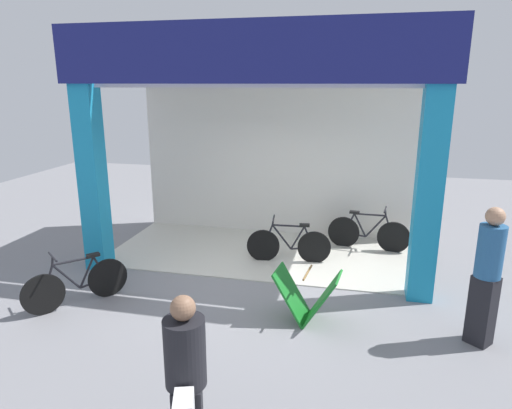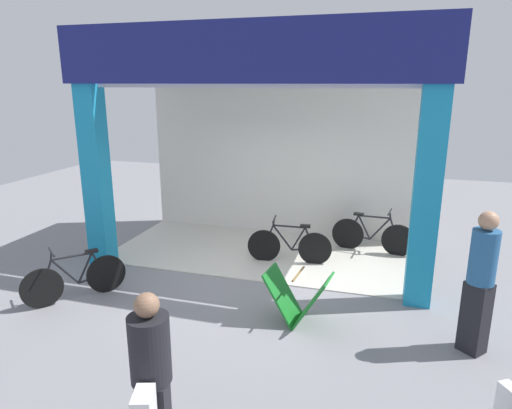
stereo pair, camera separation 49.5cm
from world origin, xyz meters
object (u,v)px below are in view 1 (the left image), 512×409
(sandwich_board_sign, at_px, (307,296))
(pedestrian_2, at_px, (186,388))
(bicycle_inside_0, at_px, (289,245))
(bicycle_inside_1, at_px, (368,233))
(pedestrian_0, at_px, (487,276))
(bicycle_parked_0, at_px, (77,284))

(sandwich_board_sign, relative_size, pedestrian_2, 0.57)
(pedestrian_2, bearing_deg, bicycle_inside_0, 88.84)
(bicycle_inside_0, xyz_separation_m, bicycle_inside_1, (1.42, 0.98, 0.01))
(sandwich_board_sign, bearing_deg, bicycle_inside_0, 105.45)
(bicycle_inside_0, height_order, pedestrian_0, pedestrian_0)
(sandwich_board_sign, bearing_deg, pedestrian_0, -1.72)
(bicycle_inside_0, bearing_deg, bicycle_parked_0, -140.23)
(bicycle_inside_1, distance_m, pedestrian_2, 6.01)
(bicycle_parked_0, relative_size, pedestrian_0, 0.67)
(bicycle_inside_1, xyz_separation_m, pedestrian_0, (1.35, -3.10, 0.58))
(bicycle_inside_0, height_order, pedestrian_2, pedestrian_2)
(bicycle_inside_0, xyz_separation_m, pedestrian_0, (2.77, -2.12, 0.59))
(bicycle_inside_1, bearing_deg, bicycle_inside_0, -145.32)
(bicycle_inside_1, bearing_deg, pedestrian_0, -66.52)
(bicycle_inside_0, relative_size, sandwich_board_sign, 1.65)
(sandwich_board_sign, distance_m, pedestrian_2, 2.88)
(bicycle_inside_1, xyz_separation_m, pedestrian_2, (-1.52, -5.79, 0.49))
(bicycle_inside_0, distance_m, bicycle_parked_0, 3.65)
(pedestrian_0, bearing_deg, pedestrian_2, -136.79)
(bicycle_inside_1, xyz_separation_m, bicycle_parked_0, (-4.23, -3.32, -0.01))
(bicycle_inside_0, height_order, sandwich_board_sign, bicycle_inside_0)
(bicycle_parked_0, xyz_separation_m, pedestrian_2, (2.71, -2.47, 0.50))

